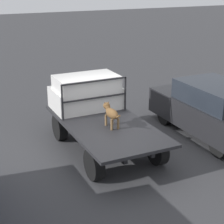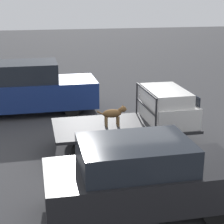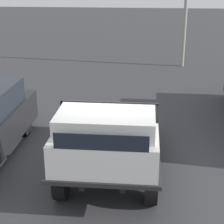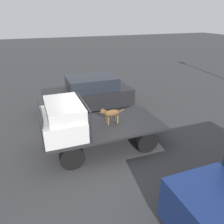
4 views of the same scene
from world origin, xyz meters
The scene contains 6 objects.
ground_plane centered at (0.00, 0.00, 0.00)m, with size 80.00×80.00×0.00m, color #38383A.
flatbed_truck centered at (0.00, 0.00, 0.59)m, with size 4.00×2.02×0.80m.
truck_cab centered at (1.31, 0.00, 1.27)m, with size 1.24×1.90×0.98m.
truck_headboard centered at (0.64, 0.00, 1.45)m, with size 0.04×1.90×0.98m.
dog centered at (-0.29, -0.04, 1.17)m, with size 0.88×0.24×0.60m.
parked_sedan centered at (-0.40, -3.21, 0.80)m, with size 4.05×1.71×1.59m.
Camera 1 is at (-8.27, 3.79, 4.41)m, focal length 60.00 mm.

